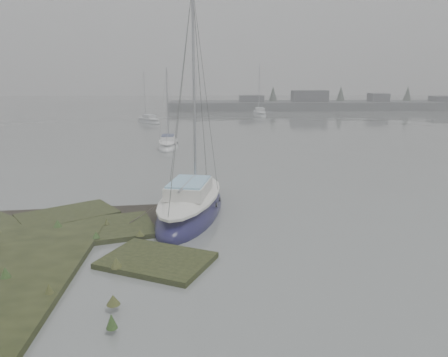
% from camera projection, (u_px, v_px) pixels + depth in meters
% --- Properties ---
extents(ground, '(160.00, 160.00, 0.00)m').
position_uv_depth(ground, '(184.00, 136.00, 44.40)').
color(ground, slate).
rests_on(ground, ground).
extents(far_shoreline, '(60.00, 8.00, 4.15)m').
position_uv_depth(far_shoreline, '(347.00, 104.00, 76.23)').
color(far_shoreline, '#4C4F51').
rests_on(far_shoreline, ground).
extents(sailboat_main, '(3.96, 7.93, 10.71)m').
position_uv_depth(sailboat_main, '(191.00, 208.00, 19.73)').
color(sailboat_main, '#14123B').
rests_on(sailboat_main, ground).
extents(sailboat_white, '(1.82, 5.18, 7.25)m').
position_uv_depth(sailboat_white, '(168.00, 145.00, 37.43)').
color(sailboat_white, white).
rests_on(sailboat_white, ground).
extents(sailboat_far_a, '(4.27, 4.90, 6.95)m').
position_uv_depth(sailboat_far_a, '(148.00, 121.00, 55.83)').
color(sailboat_far_a, '#ACAFB6').
rests_on(sailboat_far_a, ground).
extents(sailboat_far_b, '(2.01, 5.79, 8.12)m').
position_uv_depth(sailboat_far_b, '(259.00, 115.00, 64.31)').
color(sailboat_far_b, silver).
rests_on(sailboat_far_b, ground).
extents(sailboat_far_c, '(4.88, 4.58, 7.12)m').
position_uv_depth(sailboat_far_c, '(200.00, 108.00, 76.53)').
color(sailboat_far_c, '#A2A6AB').
rests_on(sailboat_far_c, ground).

